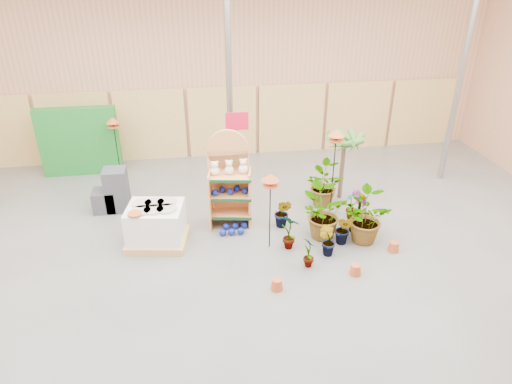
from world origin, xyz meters
TOP-DOWN VIEW (x-y plane):
  - room at (0.00, 0.91)m, footprint 15.20×12.10m
  - display_shelf at (-0.18, 2.12)m, footprint 0.95×0.69m
  - teddy_bears at (-0.16, 2.02)m, footprint 0.77×0.19m
  - gazing_balls_shelf at (-0.18, 1.99)m, footprint 0.77×0.26m
  - gazing_balls_floor at (-0.16, 1.67)m, footprint 0.63×0.39m
  - pallet_stack at (-1.72, 1.49)m, footprint 1.31×1.15m
  - charcoal_planters at (-2.75, 3.03)m, footprint 0.80×0.50m
  - trellis_stock at (-3.80, 5.20)m, footprint 2.00×0.30m
  - offer_sign at (0.10, 2.98)m, footprint 0.50×0.08m
  - bird_table_front at (0.50, 1.01)m, footprint 0.34×0.34m
  - bird_table_right at (2.05, 2.01)m, footprint 0.34×0.34m
  - bird_table_back at (-2.81, 4.74)m, footprint 0.34×0.34m
  - palm at (2.54, 2.84)m, footprint 0.70×0.70m
  - potted_plant_0 at (0.88, 0.91)m, footprint 0.49×0.49m
  - potted_plant_1 at (1.56, 0.60)m, footprint 0.42×0.42m
  - potted_plant_2 at (1.60, 1.23)m, footprint 1.29×1.28m
  - potted_plant_3 at (2.46, 1.36)m, footprint 0.67×0.67m
  - potted_plant_4 at (2.49, 1.95)m, footprint 0.37×0.40m
  - potted_plant_5 at (0.91, 1.72)m, footprint 0.49×0.47m
  - potted_plant_6 at (1.99, 2.59)m, footprint 1.01×1.09m
  - potted_plant_8 at (1.12, 0.26)m, footprint 0.36×0.41m
  - potted_plant_9 at (1.98, 0.89)m, footprint 0.45×0.47m
  - potted_plant_10 at (2.40, 0.97)m, footprint 1.13×1.20m

SIDE VIEW (x-z plane):
  - gazing_balls_floor at x=-0.16m, z-range 0.00..0.15m
  - potted_plant_1 at x=1.56m, z-range 0.00..0.60m
  - potted_plant_4 at x=2.49m, z-range 0.00..0.63m
  - potted_plant_8 at x=1.12m, z-range 0.00..0.65m
  - potted_plant_9 at x=1.98m, z-range 0.00..0.66m
  - potted_plant_5 at x=0.91m, z-range 0.00..0.69m
  - potted_plant_0 at x=0.88m, z-range 0.00..0.78m
  - charcoal_planters at x=-2.75m, z-range -0.08..0.92m
  - pallet_stack at x=-1.72m, z-range -0.01..0.85m
  - potted_plant_3 at x=2.46m, z-range 0.00..0.90m
  - potted_plant_6 at x=1.99m, z-range 0.00..1.00m
  - potted_plant_10 at x=2.40m, z-range 0.00..1.07m
  - potted_plant_2 at x=1.60m, z-range 0.00..1.08m
  - gazing_balls_shelf at x=-0.18m, z-range 0.75..0.89m
  - trellis_stock at x=-3.80m, z-range 0.00..1.80m
  - display_shelf at x=-0.18m, z-range -0.09..2.00m
  - teddy_bears at x=-0.16m, z-range 1.16..1.48m
  - palm at x=2.54m, z-range 0.61..2.33m
  - bird_table_front at x=0.50m, z-range 0.69..2.31m
  - bird_table_back at x=-2.81m, z-range 0.70..2.36m
  - offer_sign at x=0.10m, z-range 0.47..2.67m
  - bird_table_right at x=2.05m, z-range 0.88..2.93m
  - room at x=0.00m, z-range -0.14..4.56m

